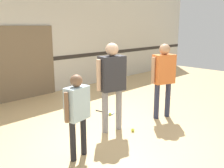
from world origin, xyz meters
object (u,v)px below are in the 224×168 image
Objects in this scene: person_instructor at (112,78)px; person_student_left at (77,108)px; racket_second_spare at (83,113)px; racket_spare_on_floor at (108,113)px; tennis_ball_by_spare_racket at (110,114)px; person_student_right at (164,73)px; tennis_ball_near_instructor at (133,130)px.

person_instructor is 1.16m from person_student_left.
racket_second_spare is (0.22, 1.19, -1.04)m from person_instructor.
tennis_ball_by_spare_racket is (-0.06, -0.15, 0.02)m from racket_spare_on_floor.
racket_spare_on_floor is at bearing 66.94° from tennis_ball_by_spare_racket.
racket_second_spare is at bearing -33.64° from person_student_right.
person_student_right is at bearing -8.02° from person_student_left.
racket_second_spare is at bearing 28.09° from racket_spare_on_floor.
person_instructor is 1.32m from person_student_right.
racket_spare_on_floor is 1.16m from tennis_ball_near_instructor.
tennis_ball_by_spare_racket is (0.33, 0.95, 0.00)m from tennis_ball_near_instructor.
person_instructor is at bearing 124.08° from racket_spare_on_floor.
racket_spare_on_floor is (1.71, 1.11, -0.80)m from person_student_left.
person_student_right is 24.68× the size of tennis_ball_by_spare_racket.
person_instructor is at bearing 7.84° from person_student_right.
person_instructor is 1.32m from tennis_ball_by_spare_racket.
person_student_right is 2.07m from racket_second_spare.
person_instructor is 3.08× the size of racket_second_spare.
person_student_left is (-1.08, -0.34, -0.24)m from person_instructor.
person_student_right is 1.43m from tennis_ball_near_instructor.
racket_second_spare is 8.33× the size of tennis_ball_near_instructor.
person_instructor is at bearing -132.47° from tennis_ball_by_spare_racket.
person_student_left reaches higher than tennis_ball_by_spare_racket.
racket_spare_on_floor is at bearing 70.24° from tennis_ball_near_instructor.
tennis_ball_by_spare_racket is at bearing 140.46° from racket_spare_on_floor.
person_student_right is 2.96× the size of racket_second_spare.
person_instructor reaches higher than racket_spare_on_floor.
racket_spare_on_floor is 0.16m from tennis_ball_by_spare_racket.
person_instructor reaches higher than racket_second_spare.
tennis_ball_near_instructor is at bearing -8.82° from person_student_left.
racket_second_spare is (1.30, 1.53, -0.80)m from person_student_left.
person_student_left is 2.38m from person_student_right.
person_instructor is 1.59m from racket_second_spare.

